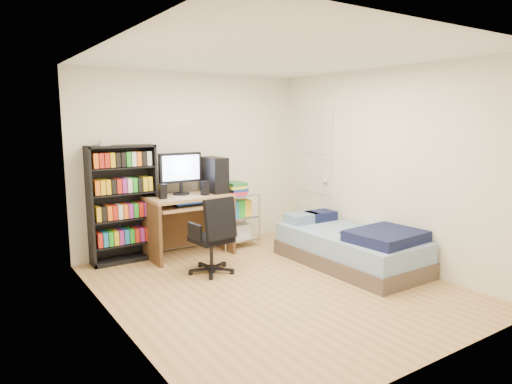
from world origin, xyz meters
TOP-DOWN VIEW (x-y plane):
  - room at (0.00, 0.00)m, footprint 3.58×4.08m
  - media_shelf at (-1.10, 1.84)m, footprint 0.86×0.29m
  - computer_desk at (-0.16, 1.66)m, footprint 1.12×0.65m
  - office_chair at (-0.36, 0.77)m, footprint 0.62×0.62m
  - wire_cart at (0.50, 1.65)m, footprint 0.60×0.43m
  - bed at (1.25, 0.05)m, footprint 0.98×1.95m
  - door at (1.72, 1.35)m, footprint 0.12×0.80m

SIDE VIEW (x-z plane):
  - bed at x=1.25m, z-range -0.03..0.52m
  - office_chair at x=-0.36m, z-range -0.17..0.78m
  - wire_cart at x=0.50m, z-range 0.15..1.11m
  - computer_desk at x=-0.16m, z-range 0.06..1.47m
  - media_shelf at x=-1.10m, z-range -0.01..1.58m
  - door at x=1.72m, z-range 0.00..2.00m
  - room at x=0.00m, z-range -0.04..2.54m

